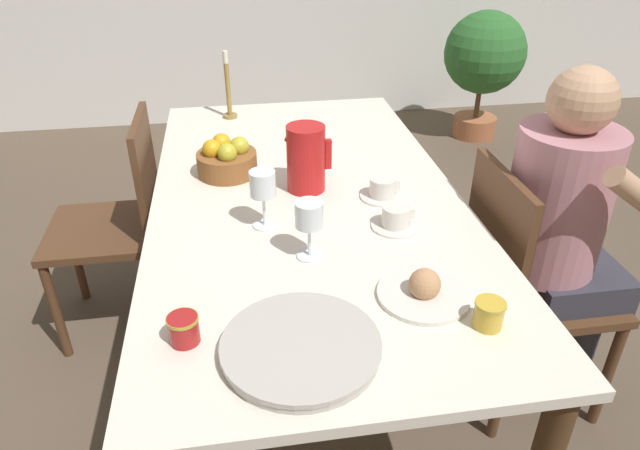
{
  "coord_description": "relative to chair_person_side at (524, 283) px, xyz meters",
  "views": [
    {
      "loc": [
        -0.21,
        -1.61,
        1.6
      ],
      "look_at": [
        0.0,
        -0.28,
        0.79
      ],
      "focal_mm": 32.0,
      "sensor_mm": 36.0,
      "label": 1
    }
  ],
  "objects": [
    {
      "name": "ground_plane",
      "position": [
        -0.68,
        0.24,
        -0.48
      ],
      "size": [
        20.0,
        20.0,
        0.0
      ],
      "primitive_type": "plane",
      "color": "brown"
    },
    {
      "name": "dining_table",
      "position": [
        -0.68,
        0.24,
        0.17
      ],
      "size": [
        0.98,
        1.84,
        0.74
      ],
      "color": "silver",
      "rests_on": "ground_plane"
    },
    {
      "name": "chair_person_side",
      "position": [
        0.0,
        0.0,
        0.0
      ],
      "size": [
        0.42,
        0.42,
        0.89
      ],
      "rotation": [
        0.0,
        0.0,
        -1.57
      ],
      "color": "#51331E",
      "rests_on": "ground_plane"
    },
    {
      "name": "chair_opposite",
      "position": [
        -1.36,
        0.63,
        0.0
      ],
      "size": [
        0.42,
        0.42,
        0.89
      ],
      "rotation": [
        0.0,
        0.0,
        1.57
      ],
      "color": "#51331E",
      "rests_on": "ground_plane"
    },
    {
      "name": "person_seated",
      "position": [
        0.08,
        -0.0,
        0.23
      ],
      "size": [
        0.39,
        0.41,
        1.19
      ],
      "rotation": [
        0.0,
        0.0,
        -1.57
      ],
      "color": "#33333D",
      "rests_on": "ground_plane"
    },
    {
      "name": "red_pitcher",
      "position": [
        -0.67,
        0.28,
        0.37
      ],
      "size": [
        0.15,
        0.12,
        0.22
      ],
      "color": "red",
      "rests_on": "dining_table"
    },
    {
      "name": "wine_glass_water",
      "position": [
        -0.83,
        0.07,
        0.39
      ],
      "size": [
        0.07,
        0.07,
        0.18
      ],
      "color": "white",
      "rests_on": "dining_table"
    },
    {
      "name": "wine_glass_juice",
      "position": [
        -0.72,
        -0.11,
        0.38
      ],
      "size": [
        0.07,
        0.07,
        0.16
      ],
      "color": "white",
      "rests_on": "dining_table"
    },
    {
      "name": "teacup_near_person",
      "position": [
        -0.45,
        0.0,
        0.29
      ],
      "size": [
        0.14,
        0.14,
        0.07
      ],
      "color": "silver",
      "rests_on": "dining_table"
    },
    {
      "name": "teacup_across",
      "position": [
        -0.44,
        0.18,
        0.29
      ],
      "size": [
        0.14,
        0.14,
        0.07
      ],
      "color": "silver",
      "rests_on": "dining_table"
    },
    {
      "name": "serving_tray",
      "position": [
        -0.79,
        -0.47,
        0.27
      ],
      "size": [
        0.34,
        0.34,
        0.03
      ],
      "color": "#B7B2A8",
      "rests_on": "dining_table"
    },
    {
      "name": "bread_plate",
      "position": [
        -0.47,
        -0.33,
        0.28
      ],
      "size": [
        0.23,
        0.23,
        0.08
      ],
      "color": "silver",
      "rests_on": "dining_table"
    },
    {
      "name": "jam_jar_amber",
      "position": [
        -0.36,
        -0.45,
        0.29
      ],
      "size": [
        0.07,
        0.07,
        0.07
      ],
      "color": "gold",
      "rests_on": "dining_table"
    },
    {
      "name": "jam_jar_red",
      "position": [
        -1.04,
        -0.4,
        0.29
      ],
      "size": [
        0.07,
        0.07,
        0.07
      ],
      "color": "#A81E1E",
      "rests_on": "dining_table"
    },
    {
      "name": "fruit_bowl",
      "position": [
        -0.93,
        0.44,
        0.31
      ],
      "size": [
        0.2,
        0.2,
        0.13
      ],
      "color": "brown",
      "rests_on": "dining_table"
    },
    {
      "name": "candlestick_tall",
      "position": [
        -0.91,
        1.0,
        0.37
      ],
      "size": [
        0.06,
        0.06,
        0.28
      ],
      "color": "olive",
      "rests_on": "dining_table"
    },
    {
      "name": "potted_plant",
      "position": [
        0.86,
        2.38,
        0.09
      ],
      "size": [
        0.56,
        0.56,
        0.89
      ],
      "color": "#A8603D",
      "rests_on": "ground_plane"
    }
  ]
}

